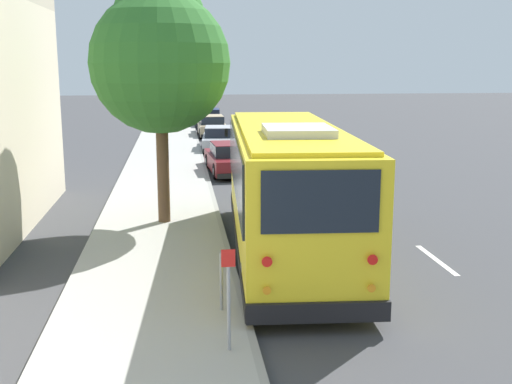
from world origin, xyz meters
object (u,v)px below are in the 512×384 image
Objects in this scene: parked_sedan_maroon at (229,159)px; parked_sedan_tan at (212,126)px; sign_post_near at (229,299)px; street_tree at (160,53)px; parked_sedan_silver at (219,139)px; sign_post_far at (221,281)px; parked_sedan_navy at (209,118)px; parked_sedan_gray at (203,112)px; shuttle_bus at (288,184)px.

parked_sedan_maroon is 0.99× the size of parked_sedan_tan.
parked_sedan_tan is (13.99, -0.02, 0.02)m from parked_sedan_maroon.
sign_post_near is at bearing 171.65° from parked_sedan_maroon.
street_tree reaches higher than sign_post_near.
sign_post_far is at bearing -179.44° from parked_sedan_silver.
parked_sedan_maroon is at bearing -5.16° from sign_post_far.
parked_sedan_navy is 29.31m from street_tree.
sign_post_near is at bearing -179.19° from parked_sedan_silver.
parked_sedan_maroon reaches higher than sign_post_far.
street_tree is 8.28m from sign_post_far.
sign_post_near is 1.50× the size of sign_post_far.
parked_sedan_gray is 43.88m from sign_post_near.
parked_sedan_gray is (38.42, 0.47, -1.19)m from shuttle_bus.
sign_post_near is (-5.44, 1.88, -0.77)m from shuttle_bus.
street_tree is at bearing 9.41° from sign_post_far.
parked_sedan_gray is 2.58× the size of sign_post_near.
shuttle_bus is 2.28× the size of parked_sedan_gray.
shuttle_bus is 32.19m from parked_sedan_navy.
sign_post_far is at bearing 0.00° from sign_post_near.
parked_sedan_tan is (25.97, 0.44, -1.15)m from shuttle_bus.
parked_sedan_silver is 16.76m from street_tree.
street_tree is at bearing 159.69° from parked_sedan_maroon.
street_tree is at bearing 176.38° from parked_sedan_navy.
parked_sedan_tan reaches higher than parked_sedan_silver.
shuttle_bus reaches higher than parked_sedan_gray.
sign_post_far is (1.69, 0.00, -0.30)m from sign_post_near.
parked_sedan_gray reaches higher than sign_post_far.
parked_sedan_gray is at bearing 3.26° from parked_sedan_navy.
street_tree reaches higher than parked_sedan_navy.
street_tree is 6.30× the size of sign_post_far.
parked_sedan_tan is at bearing 4.34° from shuttle_bus.
parked_sedan_tan is 2.80× the size of sign_post_near.
shuttle_bus is 2.11× the size of parked_sedan_tan.
parked_sedan_maroon is at bearing -16.62° from street_tree.
street_tree is (3.30, 3.05, 3.12)m from shuttle_bus.
parked_sedan_maroon is 13.99m from parked_sedan_tan.
parked_sedan_silver is at bearing -9.41° from street_tree.
street_tree reaches higher than parked_sedan_maroon.
shuttle_bus is 2.20× the size of parked_sedan_navy.
street_tree is (-8.67, 2.59, 4.29)m from parked_sedan_maroon.
sign_post_far is (-35.92, 1.57, 0.10)m from parked_sedan_navy.
sign_post_far is at bearing 171.16° from parked_sedan_maroon.
sign_post_near is at bearing -180.00° from sign_post_far.
sign_post_far is at bearing 179.30° from parked_sedan_navy.
sign_post_near is (-8.74, -1.17, -3.88)m from street_tree.
parked_sedan_tan is 1.08× the size of parked_sedan_gray.
parked_sedan_silver is 0.95× the size of parked_sedan_tan.
street_tree is 4.21× the size of sign_post_near.
street_tree is at bearing 46.08° from shuttle_bus.
street_tree is at bearing 7.62° from sign_post_near.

